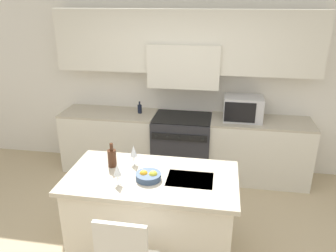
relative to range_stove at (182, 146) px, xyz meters
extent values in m
cube|color=silver|center=(0.00, 0.36, 0.89)|extent=(10.00, 0.06, 2.70)
cube|color=silver|center=(0.00, 0.16, 1.52)|extent=(3.66, 0.34, 0.85)
cube|color=silver|center=(0.00, 0.13, 1.19)|extent=(1.00, 0.40, 0.60)
cube|color=silver|center=(-1.12, 0.02, -0.01)|extent=(1.41, 0.62, 0.89)
cube|color=#B2A893|center=(-1.12, 0.02, 0.45)|extent=(1.41, 0.62, 0.03)
cube|color=silver|center=(1.12, 0.02, -0.01)|extent=(1.41, 0.62, 0.89)
cube|color=#B2A893|center=(1.12, 0.02, 0.45)|extent=(1.41, 0.62, 0.03)
cube|color=#2D2D33|center=(0.00, 0.00, -0.01)|extent=(0.84, 0.66, 0.91)
cube|color=black|center=(0.00, 0.00, 0.45)|extent=(0.80, 0.61, 0.01)
cube|color=black|center=(0.00, -0.34, 0.28)|extent=(0.77, 0.02, 0.09)
cylinder|color=black|center=(-0.33, -0.35, 0.28)|extent=(0.04, 0.02, 0.04)
cylinder|color=black|center=(-0.16, -0.35, 0.28)|extent=(0.04, 0.02, 0.04)
cylinder|color=black|center=(0.00, -0.35, 0.28)|extent=(0.04, 0.02, 0.04)
cylinder|color=black|center=(0.16, -0.35, 0.28)|extent=(0.04, 0.02, 0.04)
cylinder|color=black|center=(0.33, -0.35, 0.28)|extent=(0.04, 0.02, 0.04)
cube|color=#B7B7BC|center=(0.85, 0.02, 0.63)|extent=(0.53, 0.37, 0.34)
cube|color=black|center=(0.80, -0.17, 0.63)|extent=(0.41, 0.01, 0.28)
cube|color=beige|center=(-0.09, -1.71, -0.03)|extent=(1.58, 0.82, 0.87)
cube|color=#B2A893|center=(-0.09, -1.71, 0.43)|extent=(1.68, 0.89, 0.04)
cube|color=#2D2D30|center=(0.29, -1.71, 0.45)|extent=(0.44, 0.32, 0.01)
cylinder|color=#B2B2B7|center=(0.29, -1.52, 0.45)|extent=(0.02, 0.02, 0.00)
cylinder|color=#422314|center=(-0.53, -1.59, 0.54)|extent=(0.09, 0.09, 0.18)
cylinder|color=#422314|center=(-0.53, -1.59, 0.67)|extent=(0.03, 0.03, 0.08)
cylinder|color=white|center=(-0.37, -1.90, 0.46)|extent=(0.06, 0.06, 0.01)
cylinder|color=white|center=(-0.37, -1.90, 0.50)|extent=(0.01, 0.01, 0.08)
cone|color=white|center=(-0.37, -1.90, 0.60)|extent=(0.07, 0.07, 0.12)
cylinder|color=white|center=(-0.32, -1.50, 0.46)|extent=(0.06, 0.06, 0.01)
cylinder|color=white|center=(-0.32, -1.50, 0.50)|extent=(0.01, 0.01, 0.08)
cone|color=white|center=(-0.32, -1.50, 0.60)|extent=(0.07, 0.07, 0.12)
cylinder|color=#384C6B|center=(-0.10, -1.78, 0.48)|extent=(0.24, 0.24, 0.06)
sphere|color=gold|center=(-0.15, -1.78, 0.50)|extent=(0.08, 0.08, 0.08)
sphere|color=gold|center=(-0.06, -1.78, 0.50)|extent=(0.09, 0.09, 0.09)
cylinder|color=black|center=(-0.65, 0.07, 0.53)|extent=(0.06, 0.06, 0.12)
cylinder|color=black|center=(-0.65, 0.07, 0.61)|extent=(0.02, 0.02, 0.05)
camera|label=1|loc=(0.53, -4.44, 2.07)|focal=35.00mm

